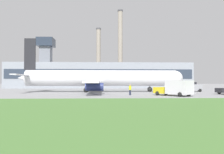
% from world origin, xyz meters
% --- Properties ---
extents(ground_plane, '(400.00, 400.00, 0.00)m').
position_xyz_m(ground_plane, '(0.00, 0.00, 0.00)').
color(ground_plane, gray).
extents(grass_strip, '(240.00, 37.00, 0.06)m').
position_xyz_m(grass_strip, '(0.00, -36.50, 0.03)').
color(grass_strip, '#4C7A38').
rests_on(grass_strip, ground_plane).
extents(terminal_building, '(65.38, 10.61, 18.02)m').
position_xyz_m(terminal_building, '(-0.96, 33.30, 4.77)').
color(terminal_building, '#8C939E').
rests_on(terminal_building, ground_plane).
extents(smokestack_left, '(2.48, 2.48, 29.43)m').
position_xyz_m(smokestack_left, '(-1.05, 63.54, 14.82)').
color(smokestack_left, gray).
rests_on(smokestack_left, ground_plane).
extents(smokestack_right, '(2.72, 2.72, 39.10)m').
position_xyz_m(smokestack_right, '(10.04, 64.38, 19.66)').
color(smokestack_right, gray).
rests_on(smokestack_right, ground_plane).
extents(airplane, '(36.22, 31.00, 11.67)m').
position_xyz_m(airplane, '(0.29, 1.64, 2.98)').
color(airplane, silver).
rests_on(airplane, ground_plane).
extents(pushback_tug, '(4.04, 2.97, 2.15)m').
position_xyz_m(pushback_tug, '(21.50, 2.19, 0.97)').
color(pushback_tug, gray).
rests_on(pushback_tug, ground_plane).
extents(fuel_truck, '(5.36, 6.38, 2.41)m').
position_xyz_m(fuel_truck, '(12.33, -12.63, 1.19)').
color(fuel_truck, yellow).
rests_on(fuel_truck, ground_plane).
extents(ground_crew_person, '(0.56, 0.56, 1.80)m').
position_xyz_m(ground_crew_person, '(5.54, -10.17, 0.92)').
color(ground_crew_person, '#23283D').
rests_on(ground_crew_person, ground_plane).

